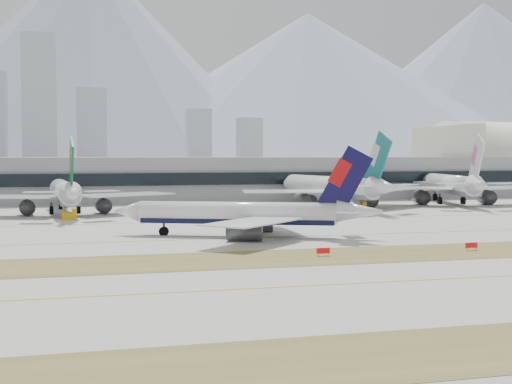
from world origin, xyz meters
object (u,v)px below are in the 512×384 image
object	(u,v)px
taxiing_airliner	(247,214)
terminal	(197,178)
widebody_cathay	(333,188)
widebody_eva	(65,194)
widebody_china_air	(453,186)

from	to	relation	value
taxiing_airliner	terminal	distance (m)	118.36
widebody_cathay	taxiing_airliner	bearing A→B (deg)	135.12
terminal	widebody_cathay	bearing A→B (deg)	-59.68
widebody_eva	widebody_china_air	bearing A→B (deg)	-91.04
widebody_china_air	terminal	bearing A→B (deg)	70.26
widebody_eva	terminal	size ratio (longest dim) A/B	0.21
terminal	taxiing_airliner	bearing A→B (deg)	-95.50
taxiing_airliner	widebody_china_air	world-z (taller)	widebody_china_air
widebody_eva	widebody_cathay	world-z (taller)	widebody_cathay
widebody_china_air	terminal	distance (m)	88.08
taxiing_airliner	widebody_china_air	bearing A→B (deg)	-116.93
taxiing_airliner	widebody_china_air	distance (m)	111.04
widebody_cathay	widebody_china_air	bearing A→B (deg)	-92.97
widebody_eva	widebody_cathay	distance (m)	76.72
terminal	widebody_eva	bearing A→B (deg)	-129.90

